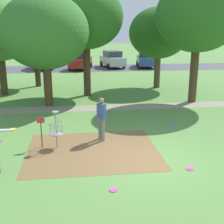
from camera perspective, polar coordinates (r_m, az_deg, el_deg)
ground_plane at (r=10.08m, az=6.95°, el=-9.33°), size 160.00×160.00×0.00m
dirt_tee_pad at (r=10.82m, az=-3.73°, el=-7.40°), size 4.69×3.84×0.01m
disc_golf_basket at (r=11.01m, az=-11.00°, el=-3.07°), size 0.98×0.58×1.39m
player_foreground_watching at (r=11.50m, az=-2.06°, el=-0.85°), size 0.45×0.49×1.71m
frisbee_near_basket at (r=9.79m, az=14.74°, el=-10.51°), size 0.25×0.25×0.02m
frisbee_by_tee at (r=8.35m, az=0.25°, el=-14.79°), size 0.21×0.21×0.02m
frisbee_far_left at (r=13.76m, az=11.43°, el=-2.51°), size 0.23×0.23×0.02m
tree_near_left at (r=22.10m, az=8.97°, el=14.76°), size 4.25×4.25×5.75m
tree_near_right at (r=18.06m, az=16.22°, el=17.30°), size 4.78×4.78×6.97m
tree_mid_center at (r=19.22m, az=-5.06°, el=17.69°), size 4.64×4.64×6.91m
tree_far_left at (r=16.88m, az=-12.80°, el=14.82°), size 4.78×4.78×6.13m
tree_far_right at (r=23.00m, az=-14.66°, el=15.30°), size 3.34×3.34×5.71m
parking_lot_strip at (r=33.25m, az=-3.08°, el=8.44°), size 36.00×6.00×0.01m
parked_car_leftmost at (r=33.27m, az=-13.29°, el=9.64°), size 2.50×4.45×1.84m
parked_car_center_left at (r=32.39m, az=-6.06°, el=9.81°), size 2.70×4.50×1.84m
parked_car_center_right at (r=33.72m, az=0.08°, el=10.13°), size 2.61×4.48×1.84m
parked_car_rightmost at (r=34.16m, az=6.50°, el=10.11°), size 2.44×4.42×1.84m
gravel_path at (r=16.60m, az=1.16°, el=0.94°), size 40.00×1.24×0.00m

